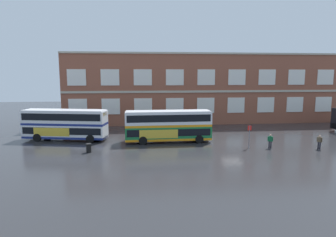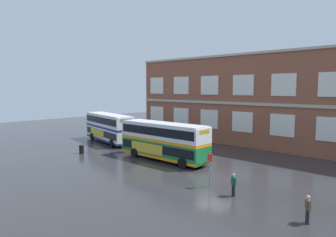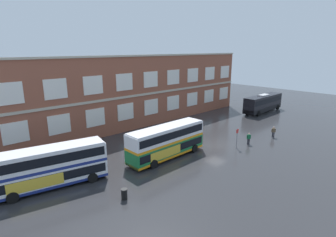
% 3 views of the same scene
% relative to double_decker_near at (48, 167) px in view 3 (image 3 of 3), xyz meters
% --- Properties ---
extents(ground_plane, '(120.00, 120.00, 0.00)m').
position_rel_double_decker_near_xyz_m(ground_plane, '(21.63, -1.99, -2.15)').
color(ground_plane, '#2B2B2D').
extents(brick_terminal_building, '(48.44, 8.19, 12.36)m').
position_rel_double_decker_near_xyz_m(brick_terminal_building, '(21.28, 13.99, 3.89)').
color(brick_terminal_building, brown).
rests_on(brick_terminal_building, ground).
extents(double_decker_near, '(11.29, 4.70, 4.07)m').
position_rel_double_decker_near_xyz_m(double_decker_near, '(0.00, 0.00, 0.00)').
color(double_decker_near, silver).
rests_on(double_decker_near, ground).
extents(double_decker_middle, '(11.03, 2.98, 4.07)m').
position_rel_double_decker_near_xyz_m(double_decker_middle, '(13.53, -2.44, 0.00)').
color(double_decker_middle, '#197038').
rests_on(double_decker_middle, ground).
extents(touring_coach, '(12.02, 2.93, 3.80)m').
position_rel_double_decker_near_xyz_m(touring_coach, '(45.50, 1.56, -0.24)').
color(touring_coach, black).
rests_on(touring_coach, ground).
extents(waiting_passenger, '(0.46, 0.58, 1.70)m').
position_rel_double_decker_near_xyz_m(waiting_passenger, '(30.80, -8.00, -1.22)').
color(waiting_passenger, black).
rests_on(waiting_passenger, ground).
extents(second_passenger, '(0.59, 0.43, 1.70)m').
position_rel_double_decker_near_xyz_m(second_passenger, '(25.24, -7.02, -1.22)').
color(second_passenger, black).
rests_on(second_passenger, ground).
extents(bus_stand_flag, '(0.44, 0.10, 2.70)m').
position_rel_double_decker_near_xyz_m(bus_stand_flag, '(22.81, -6.60, -0.51)').
color(bus_stand_flag, slate).
rests_on(bus_stand_flag, ground).
extents(station_litter_bin, '(0.60, 0.60, 1.03)m').
position_rel_double_decker_near_xyz_m(station_litter_bin, '(4.11, -6.88, -1.63)').
color(station_litter_bin, black).
rests_on(station_litter_bin, ground).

